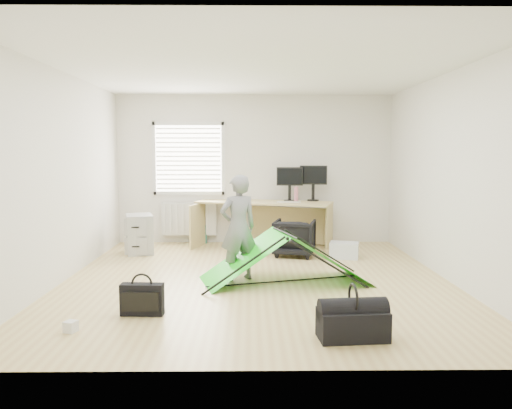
{
  "coord_description": "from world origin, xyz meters",
  "views": [
    {
      "loc": [
        -0.08,
        -6.41,
        1.67
      ],
      "look_at": [
        0.0,
        0.4,
        0.95
      ],
      "focal_mm": 35.0,
      "sensor_mm": 36.0,
      "label": 1
    }
  ],
  "objects_px": {
    "desk": "(264,224)",
    "kite": "(285,258)",
    "storage_crate": "(344,250)",
    "office_chair": "(294,238)",
    "filing_cabinet": "(140,234)",
    "thermos": "(296,194)",
    "person": "(238,227)",
    "laptop_bag": "(142,299)",
    "duffel_bag": "(353,325)",
    "monitor_right": "(313,188)",
    "monitor_left": "(290,189)"
  },
  "relations": [
    {
      "from": "thermos",
      "to": "storage_crate",
      "type": "xyz_separation_m",
      "value": [
        0.68,
        -0.98,
        -0.81
      ]
    },
    {
      "from": "filing_cabinet",
      "to": "laptop_bag",
      "type": "bearing_deg",
      "value": -93.41
    },
    {
      "from": "monitor_left",
      "to": "duffel_bag",
      "type": "relative_size",
      "value": 0.76
    },
    {
      "from": "desk",
      "to": "monitor_right",
      "type": "distance_m",
      "value": 1.09
    },
    {
      "from": "desk",
      "to": "monitor_right",
      "type": "xyz_separation_m",
      "value": [
        0.88,
        0.11,
        0.63
      ]
    },
    {
      "from": "monitor_left",
      "to": "person",
      "type": "height_order",
      "value": "person"
    },
    {
      "from": "storage_crate",
      "to": "office_chair",
      "type": "bearing_deg",
      "value": 166.37
    },
    {
      "from": "monitor_left",
      "to": "office_chair",
      "type": "distance_m",
      "value": 1.12
    },
    {
      "from": "laptop_bag",
      "to": "duffel_bag",
      "type": "height_order",
      "value": "laptop_bag"
    },
    {
      "from": "desk",
      "to": "duffel_bag",
      "type": "xyz_separation_m",
      "value": [
        0.67,
        -4.43,
        -0.27
      ]
    },
    {
      "from": "storage_crate",
      "to": "kite",
      "type": "bearing_deg",
      "value": -125.48
    },
    {
      "from": "person",
      "to": "thermos",
      "type": "bearing_deg",
      "value": -137.5
    },
    {
      "from": "duffel_bag",
      "to": "laptop_bag",
      "type": "bearing_deg",
      "value": 156.11
    },
    {
      "from": "monitor_left",
      "to": "kite",
      "type": "xyz_separation_m",
      "value": [
        -0.25,
        -2.5,
        -0.7
      ]
    },
    {
      "from": "filing_cabinet",
      "to": "kite",
      "type": "height_order",
      "value": "same"
    },
    {
      "from": "office_chair",
      "to": "kite",
      "type": "bearing_deg",
      "value": 94.11
    },
    {
      "from": "desk",
      "to": "kite",
      "type": "distance_m",
      "value": 2.47
    },
    {
      "from": "desk",
      "to": "filing_cabinet",
      "type": "relative_size",
      "value": 3.66
    },
    {
      "from": "person",
      "to": "laptop_bag",
      "type": "relative_size",
      "value": 3.16
    },
    {
      "from": "person",
      "to": "kite",
      "type": "bearing_deg",
      "value": 140.49
    },
    {
      "from": "office_chair",
      "to": "thermos",
      "type": "bearing_deg",
      "value": -83.32
    },
    {
      "from": "storage_crate",
      "to": "duffel_bag",
      "type": "distance_m",
      "value": 3.48
    },
    {
      "from": "monitor_left",
      "to": "monitor_right",
      "type": "distance_m",
      "value": 0.43
    },
    {
      "from": "filing_cabinet",
      "to": "office_chair",
      "type": "distance_m",
      "value": 2.56
    },
    {
      "from": "kite",
      "to": "person",
      "type": "bearing_deg",
      "value": 149.52
    },
    {
      "from": "monitor_right",
      "to": "person",
      "type": "xyz_separation_m",
      "value": [
        -1.28,
        -2.41,
        -0.34
      ]
    },
    {
      "from": "monitor_right",
      "to": "office_chair",
      "type": "relative_size",
      "value": 0.75
    },
    {
      "from": "filing_cabinet",
      "to": "monitor_right",
      "type": "height_order",
      "value": "monitor_right"
    },
    {
      "from": "thermos",
      "to": "office_chair",
      "type": "xyz_separation_m",
      "value": [
        -0.09,
        -0.79,
        -0.64
      ]
    },
    {
      "from": "filing_cabinet",
      "to": "storage_crate",
      "type": "xyz_separation_m",
      "value": [
        3.31,
        -0.43,
        -0.2
      ]
    },
    {
      "from": "office_chair",
      "to": "laptop_bag",
      "type": "height_order",
      "value": "office_chair"
    },
    {
      "from": "duffel_bag",
      "to": "filing_cabinet",
      "type": "bearing_deg",
      "value": 120.34
    },
    {
      "from": "person",
      "to": "duffel_bag",
      "type": "height_order",
      "value": "person"
    },
    {
      "from": "laptop_bag",
      "to": "duffel_bag",
      "type": "distance_m",
      "value": 2.14
    },
    {
      "from": "thermos",
      "to": "storage_crate",
      "type": "bearing_deg",
      "value": -55.38
    },
    {
      "from": "monitor_right",
      "to": "laptop_bag",
      "type": "xyz_separation_m",
      "value": [
        -2.23,
        -3.85,
        -0.87
      ]
    },
    {
      "from": "monitor_right",
      "to": "storage_crate",
      "type": "height_order",
      "value": "monitor_right"
    },
    {
      "from": "storage_crate",
      "to": "monitor_right",
      "type": "bearing_deg",
      "value": 108.1
    },
    {
      "from": "monitor_right",
      "to": "office_chair",
      "type": "distance_m",
      "value": 1.25
    },
    {
      "from": "thermos",
      "to": "office_chair",
      "type": "relative_size",
      "value": 0.4
    },
    {
      "from": "filing_cabinet",
      "to": "monitor_right",
      "type": "relative_size",
      "value": 1.33
    },
    {
      "from": "monitor_right",
      "to": "kite",
      "type": "xyz_separation_m",
      "value": [
        -0.68,
        -2.57,
        -0.71
      ]
    },
    {
      "from": "storage_crate",
      "to": "duffel_bag",
      "type": "height_order",
      "value": "duffel_bag"
    },
    {
      "from": "desk",
      "to": "monitor_right",
      "type": "bearing_deg",
      "value": 24.14
    },
    {
      "from": "thermos",
      "to": "person",
      "type": "distance_m",
      "value": 2.49
    },
    {
      "from": "desk",
      "to": "thermos",
      "type": "xyz_separation_m",
      "value": [
        0.57,
        -0.02,
        0.53
      ]
    },
    {
      "from": "monitor_left",
      "to": "kite",
      "type": "height_order",
      "value": "monitor_left"
    },
    {
      "from": "storage_crate",
      "to": "duffel_bag",
      "type": "bearing_deg",
      "value": -99.44
    },
    {
      "from": "monitor_right",
      "to": "laptop_bag",
      "type": "relative_size",
      "value": 1.1
    },
    {
      "from": "filing_cabinet",
      "to": "thermos",
      "type": "height_order",
      "value": "thermos"
    }
  ]
}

